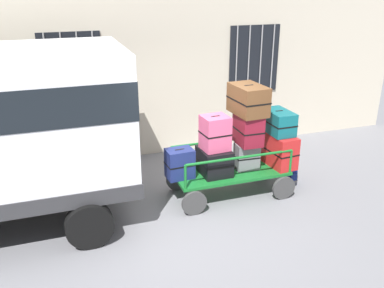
% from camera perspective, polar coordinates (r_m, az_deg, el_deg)
% --- Properties ---
extents(ground_plane, '(40.00, 40.00, 0.00)m').
position_cam_1_polar(ground_plane, '(7.38, 1.26, -8.50)').
color(ground_plane, slate).
extents(building_wall, '(12.00, 0.38, 5.00)m').
position_cam_1_polar(building_wall, '(9.10, -4.73, 13.89)').
color(building_wall, '#BCB29E').
rests_on(building_wall, ground).
extents(luggage_cart, '(2.12, 1.01, 0.48)m').
position_cam_1_polar(luggage_cart, '(7.64, 5.15, -4.27)').
color(luggage_cart, '#146023').
rests_on(luggage_cart, ground).
extents(cart_railing, '(2.00, 0.87, 0.44)m').
position_cam_1_polar(cart_railing, '(7.45, 5.26, -1.09)').
color(cart_railing, '#146023').
rests_on(cart_railing, luggage_cart).
extents(suitcase_left_bottom, '(0.49, 0.37, 0.52)m').
position_cam_1_polar(suitcase_left_bottom, '(7.21, -1.68, -2.66)').
color(suitcase_left_bottom, navy).
rests_on(suitcase_left_bottom, luggage_cart).
extents(suitcase_midleft_bottom, '(0.52, 0.63, 0.46)m').
position_cam_1_polar(suitcase_midleft_bottom, '(7.38, 3.03, -2.33)').
color(suitcase_midleft_bottom, black).
rests_on(suitcase_midleft_bottom, luggage_cart).
extents(suitcase_midleft_middle, '(0.48, 0.46, 0.60)m').
position_cam_1_polar(suitcase_midleft_middle, '(7.18, 3.15, 1.52)').
color(suitcase_midleft_middle, '#CC4C72').
rests_on(suitcase_midleft_middle, suitcase_midleft_bottom).
extents(suitcase_center_bottom, '(0.44, 0.31, 0.49)m').
position_cam_1_polar(suitcase_center_bottom, '(7.61, 7.44, -1.65)').
color(suitcase_center_bottom, slate).
rests_on(suitcase_center_bottom, luggage_cart).
extents(suitcase_center_middle, '(0.40, 0.56, 0.54)m').
position_cam_1_polar(suitcase_center_middle, '(7.43, 7.63, 1.99)').
color(suitcase_center_middle, maroon).
rests_on(suitcase_center_middle, suitcase_center_bottom).
extents(suitcase_center_top, '(0.52, 0.77, 0.51)m').
position_cam_1_polar(suitcase_center_top, '(7.32, 7.64, 5.99)').
color(suitcase_center_top, brown).
rests_on(suitcase_center_top, suitcase_center_middle).
extents(suitcase_midright_bottom, '(0.46, 0.82, 0.60)m').
position_cam_1_polar(suitcase_midright_bottom, '(7.87, 11.58, -0.69)').
color(suitcase_midright_bottom, '#B21E1E').
rests_on(suitcase_midright_bottom, luggage_cart).
extents(suitcase_midright_middle, '(0.41, 0.68, 0.42)m').
position_cam_1_polar(suitcase_midright_middle, '(7.74, 11.64, 2.95)').
color(suitcase_midright_middle, '#0F5960').
rests_on(suitcase_midright_middle, suitcase_midright_bottom).
extents(backpack, '(0.27, 0.22, 0.44)m').
position_cam_1_polar(backpack, '(8.31, 13.30, -3.82)').
color(backpack, navy).
rests_on(backpack, ground).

